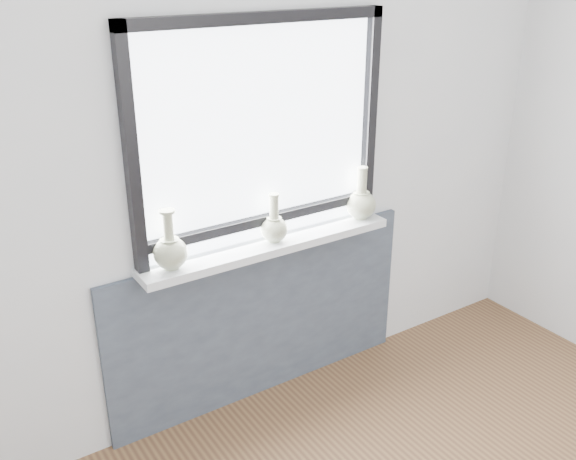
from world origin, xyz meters
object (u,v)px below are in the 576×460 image
vase_a (170,250)px  vase_c (361,202)px  windowsill (270,246)px  vase_b (274,227)px

vase_a → vase_c: 1.07m
windowsill → vase_b: vase_b is taller
vase_c → vase_b: bearing=-179.4°
vase_a → vase_b: (0.53, -0.00, -0.01)m
vase_a → vase_c: bearing=0.2°
vase_b → vase_c: vase_c is taller
windowsill → vase_a: size_ratio=4.81×
vase_a → vase_b: size_ratio=1.14×
windowsill → vase_b: 0.10m
vase_b → vase_c: 0.54m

